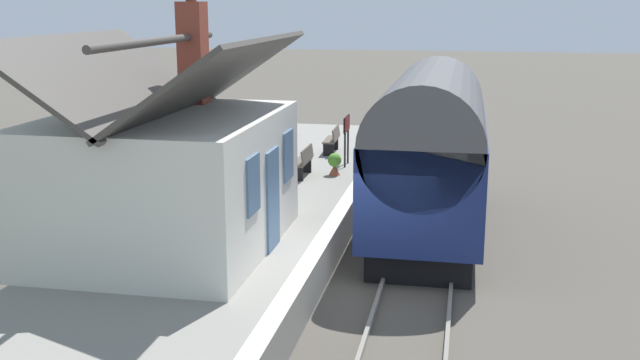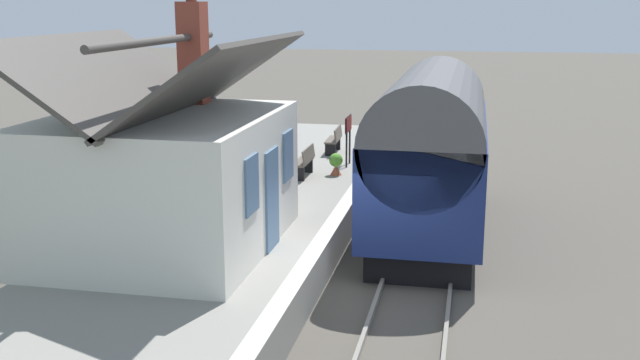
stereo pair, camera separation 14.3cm
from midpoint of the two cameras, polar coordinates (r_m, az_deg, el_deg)
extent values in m
plane|color=#4C473F|center=(15.94, 4.20, -8.41)|extent=(160.00, 160.00, 0.00)
cube|color=gray|center=(16.61, -8.40, -5.99)|extent=(32.00, 5.29, 0.88)
cube|color=beige|center=(15.82, 0.00, -5.12)|extent=(32.00, 0.36, 0.02)
cube|color=gray|center=(15.81, 10.10, -8.51)|extent=(52.00, 0.08, 0.14)
cube|color=gray|center=(15.89, 4.86, -8.22)|extent=(52.00, 0.08, 0.14)
cube|color=black|center=(19.82, 8.45, -3.05)|extent=(7.77, 2.29, 0.70)
cube|color=navy|center=(19.46, 8.60, 1.19)|extent=(8.44, 2.70, 2.30)
cylinder|color=#515154|center=(19.25, 8.72, 4.54)|extent=(8.44, 2.65, 2.65)
cube|color=black|center=(19.51, 4.63, 2.20)|extent=(7.18, 0.03, 0.80)
cylinder|color=black|center=(22.26, 8.84, -1.23)|extent=(0.70, 2.16, 0.70)
cylinder|color=black|center=(17.41, 7.95, -5.37)|extent=(0.70, 2.16, 0.70)
cube|color=black|center=(23.55, 9.23, 4.29)|extent=(0.04, 2.16, 0.90)
cylinder|color=#F2EDCC|center=(23.74, 9.15, 1.97)|extent=(0.06, 0.24, 0.24)
cube|color=red|center=(23.87, 9.11, 0.91)|extent=(0.16, 2.56, 0.24)
cube|color=silver|center=(15.86, -11.40, -0.12)|extent=(5.41, 4.35, 2.79)
cube|color=#47423D|center=(15.12, -7.94, 7.59)|extent=(5.91, 2.44, 1.71)
cube|color=#47423D|center=(15.97, -15.38, 7.55)|extent=(5.91, 2.44, 1.71)
cylinder|color=#47423D|center=(15.46, -11.89, 10.32)|extent=(5.91, 0.16, 0.16)
cube|color=brown|center=(17.18, -9.38, 9.50)|extent=(0.56, 0.56, 2.25)
cube|color=slate|center=(15.52, -3.42, -1.49)|extent=(0.90, 0.06, 2.10)
cube|color=slate|center=(14.06, -4.93, -0.36)|extent=(0.80, 0.05, 1.10)
cube|color=slate|center=(16.69, -2.20, 1.88)|extent=(0.80, 0.05, 1.10)
cube|color=brown|center=(25.57, 1.15, 3.08)|extent=(1.41, 0.45, 0.06)
cube|color=brown|center=(25.51, 1.55, 3.58)|extent=(1.40, 0.16, 0.40)
cube|color=black|center=(25.07, 0.96, 2.34)|extent=(0.07, 0.36, 0.44)
cube|color=black|center=(26.16, 1.32, 2.80)|extent=(0.07, 0.36, 0.44)
cube|color=brown|center=(22.05, -1.15, 1.41)|extent=(1.40, 0.40, 0.06)
cube|color=brown|center=(21.96, -0.69, 1.97)|extent=(1.40, 0.11, 0.40)
cube|color=black|center=(21.57, -1.48, 0.50)|extent=(0.06, 0.36, 0.44)
cube|color=black|center=(22.63, -0.83, 1.12)|extent=(0.06, 0.36, 0.44)
cone|color=#9E5138|center=(22.32, 1.40, 0.78)|extent=(0.35, 0.35, 0.31)
cylinder|color=#9E5138|center=(22.35, 1.40, 0.47)|extent=(0.19, 0.19, 0.06)
ellipsoid|color=#4C8C2D|center=(22.26, 1.41, 1.53)|extent=(0.41, 0.41, 0.41)
cone|color=#EB625F|center=(22.23, 1.41, 1.89)|extent=(0.09, 0.09, 0.16)
cylinder|color=black|center=(23.27, 2.20, 2.29)|extent=(0.06, 0.06, 1.10)
cylinder|color=black|center=(23.86, 2.44, 2.56)|extent=(0.06, 0.06, 1.10)
cube|color=maroon|center=(23.43, 2.34, 4.28)|extent=(0.90, 0.06, 0.44)
cube|color=black|center=(23.43, 2.34, 4.28)|extent=(0.96, 0.03, 0.50)
camera|label=1|loc=(0.07, -89.77, 0.06)|focal=42.06mm
camera|label=2|loc=(0.07, 90.23, -0.06)|focal=42.06mm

